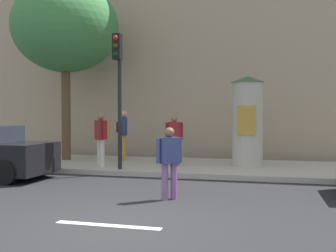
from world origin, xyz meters
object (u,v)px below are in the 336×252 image
Objects in this scene: pedestrian_in_dark_shirt at (123,130)px; poster_column at (247,121)px; pedestrian_with_bag at (174,136)px; pedestrian_in_light_jacket at (169,158)px; traffic_light at (118,78)px; pedestrian_with_backpack at (101,135)px; street_tree at (65,28)px.

poster_column is at bearing -6.79° from pedestrian_in_dark_shirt.
pedestrian_in_dark_shirt is at bearing 155.10° from pedestrian_with_bag.
poster_column is 1.88× the size of pedestrian_in_light_jacket.
traffic_light is at bearing -135.04° from pedestrian_with_bag.
pedestrian_with_bag is at bearing 19.99° from pedestrian_with_backpack.
pedestrian_with_bag is at bearing -168.56° from poster_column.
pedestrian_in_dark_shirt is at bearing 88.28° from pedestrian_with_backpack.
street_tree is at bearing -172.05° from pedestrian_in_dark_shirt.
traffic_light is 1.97m from pedestrian_with_backpack.
street_tree is at bearing 143.90° from pedestrian_with_backpack.
poster_column reaches higher than pedestrian_in_dark_shirt.
pedestrian_with_bag is 2.34m from pedestrian_in_dark_shirt.
pedestrian_with_bag is at bearing 44.96° from traffic_light.
pedestrian_with_bag is 2.31m from pedestrian_with_backpack.
pedestrian_in_light_jacket is 6.22m from pedestrian_in_dark_shirt.
poster_column is 4.64m from pedestrian_with_backpack.
pedestrian_with_backpack is at bearing 144.19° from traffic_light.
street_tree reaches higher than pedestrian_with_backpack.
pedestrian_with_backpack is 0.95× the size of pedestrian_in_dark_shirt.
street_tree reaches higher than pedestrian_with_bag.
pedestrian_in_dark_shirt reaches higher than pedestrian_in_light_jacket.
poster_column reaches higher than pedestrian_with_bag.
poster_column is at bearing 11.44° from pedestrian_with_bag.
pedestrian_with_bag is at bearing 102.43° from pedestrian_in_light_jacket.
traffic_light is at bearing -36.02° from street_tree.
pedestrian_with_bag is 0.91× the size of pedestrian_in_dark_shirt.
pedestrian_in_dark_shirt is (-0.75, 2.35, -1.63)m from traffic_light.
pedestrian_in_dark_shirt is at bearing 119.80° from pedestrian_in_light_jacket.
traffic_light is at bearing -72.35° from pedestrian_in_dark_shirt.
pedestrian_in_dark_shirt is at bearing 173.21° from poster_column.
pedestrian_with_backpack is (-2.17, -0.79, 0.07)m from pedestrian_with_bag.
pedestrian_with_bag is (1.37, 1.37, -1.77)m from traffic_light.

